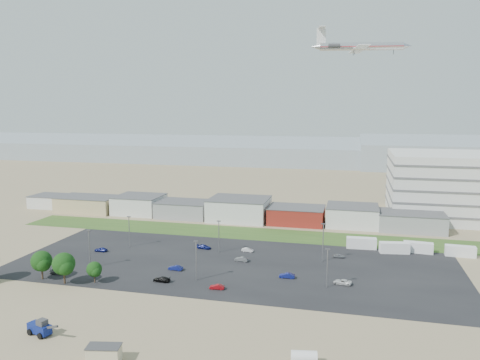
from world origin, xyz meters
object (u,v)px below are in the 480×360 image
(telehandler, at_px, (39,327))
(parked_car_10, at_px, (58,272))
(parked_car_7, at_px, (242,259))
(portable_shed, at_px, (104,354))
(parked_car_11, at_px, (248,250))
(parked_car_13, at_px, (217,287))
(parked_car_1, at_px, (287,276))
(parked_car_8, at_px, (339,256))
(parked_car_6, at_px, (204,247))
(parked_car_4, at_px, (176,268))
(airliner, at_px, (361,46))
(storage_tank_nw, at_px, (304,357))
(box_trailer_a, at_px, (361,243))
(parked_car_3, at_px, (162,279))
(parked_car_0, at_px, (343,282))
(parked_car_5, at_px, (101,249))

(telehandler, bearing_deg, parked_car_10, 135.95)
(telehandler, bearing_deg, parked_car_7, 78.86)
(portable_shed, bearing_deg, parked_car_11, 70.11)
(parked_car_13, bearing_deg, parked_car_11, 175.11)
(parked_car_1, relative_size, parked_car_8, 1.18)
(parked_car_7, bearing_deg, parked_car_13, 5.55)
(portable_shed, bearing_deg, parked_car_8, 49.76)
(parked_car_6, relative_size, parked_car_8, 1.30)
(parked_car_4, height_order, parked_car_10, parked_car_10)
(airliner, height_order, parked_car_1, airliner)
(storage_tank_nw, bearing_deg, telehandler, -178.14)
(parked_car_4, xyz_separation_m, parked_car_13, (14.28, -9.97, -0.05))
(telehandler, xyz_separation_m, parked_car_6, (12.60, 59.22, -0.98))
(portable_shed, xyz_separation_m, parked_car_8, (35.89, 65.75, -0.85))
(box_trailer_a, bearing_deg, portable_shed, -122.28)
(parked_car_3, bearing_deg, box_trailer_a, 133.02)
(parked_car_1, distance_m, parked_car_8, 22.91)
(parked_car_0, relative_size, parked_car_1, 1.11)
(parked_car_7, height_order, parked_car_13, parked_car_7)
(parked_car_5, bearing_deg, parked_car_10, -2.67)
(parked_car_5, distance_m, parked_car_7, 42.55)
(parked_car_11, bearing_deg, parked_car_4, 146.26)
(parked_car_7, distance_m, parked_car_8, 27.76)
(parked_car_8, bearing_deg, parked_car_3, 120.17)
(airliner, bearing_deg, parked_car_5, -141.25)
(parked_car_7, xyz_separation_m, parked_car_11, (-0.38, 8.92, -0.06))
(parked_car_4, height_order, parked_car_7, parked_car_7)
(telehandler, bearing_deg, storage_tank_nw, 18.32)
(parked_car_0, xyz_separation_m, parked_car_7, (-27.65, 10.96, 0.03))
(storage_tank_nw, distance_m, parked_car_7, 53.88)
(parked_car_11, bearing_deg, parked_car_1, -140.12)
(parked_car_8, relative_size, parked_car_11, 0.95)
(telehandler, relative_size, parked_car_8, 2.33)
(box_trailer_a, height_order, airliner, airliner)
(parked_car_4, xyz_separation_m, parked_car_11, (14.68, 20.10, -0.06))
(telehandler, xyz_separation_m, parked_car_3, (11.16, 30.74, -0.98))
(parked_car_5, distance_m, parked_car_6, 30.41)
(parked_car_0, xyz_separation_m, parked_car_5, (-70.18, 9.61, 0.04))
(parked_car_13, bearing_deg, portable_shed, -18.68)
(parked_car_4, height_order, parked_car_11, parked_car_4)
(telehandler, xyz_separation_m, parked_car_13, (25.65, 29.39, -1.02))
(telehandler, height_order, parked_car_0, telehandler)
(parked_car_1, xyz_separation_m, parked_car_7, (-14.05, 9.91, -0.01))
(parked_car_1, height_order, parked_car_5, parked_car_5)
(parked_car_8, distance_m, parked_car_11, 26.43)
(portable_shed, xyz_separation_m, telehandler, (-16.58, 5.60, 0.18))
(telehandler, relative_size, box_trailer_a, 0.87)
(box_trailer_a, bearing_deg, storage_tank_nw, -101.50)
(storage_tank_nw, bearing_deg, portable_shed, -167.48)
(parked_car_1, xyz_separation_m, parked_car_3, (-29.32, -9.88, -0.02))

